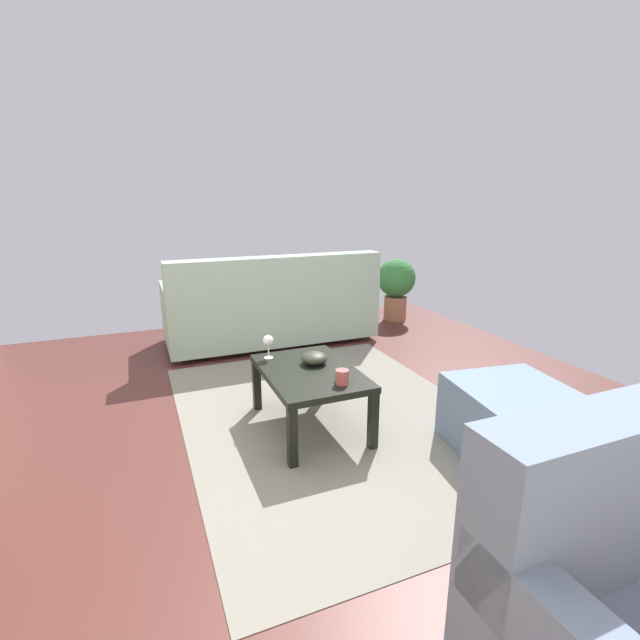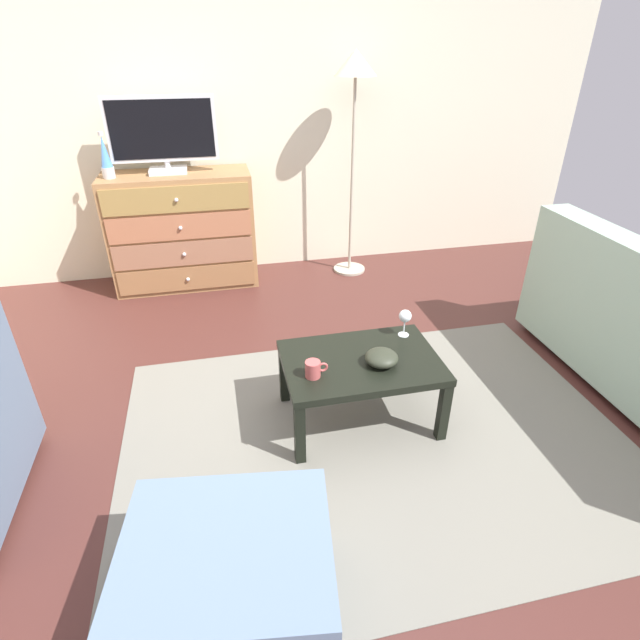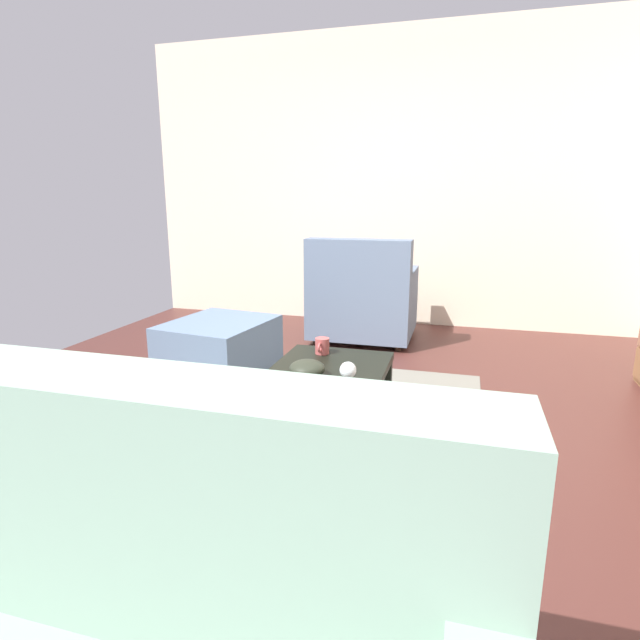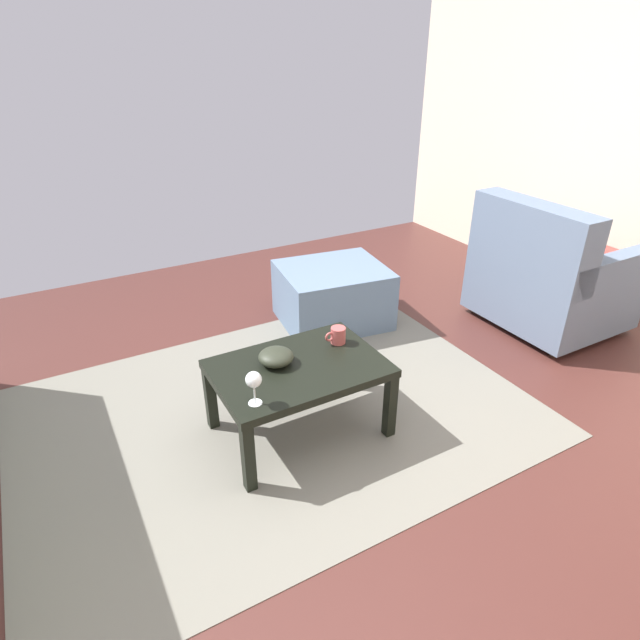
% 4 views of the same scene
% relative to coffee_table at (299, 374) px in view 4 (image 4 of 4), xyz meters
% --- Properties ---
extents(ground_plane, '(5.67, 5.05, 0.05)m').
position_rel_coffee_table_xyz_m(ground_plane, '(-0.16, 0.02, -0.36)').
color(ground_plane, '#472420').
extents(area_rug, '(2.60, 1.90, 0.01)m').
position_rel_coffee_table_xyz_m(area_rug, '(0.04, -0.18, -0.33)').
color(area_rug, slate).
rests_on(area_rug, ground_plane).
extents(coffee_table, '(0.81, 0.55, 0.39)m').
position_rel_coffee_table_xyz_m(coffee_table, '(0.00, 0.00, 0.00)').
color(coffee_table, black).
rests_on(coffee_table, ground_plane).
extents(wine_glass, '(0.07, 0.07, 0.16)m').
position_rel_coffee_table_xyz_m(wine_glass, '(0.30, 0.18, 0.17)').
color(wine_glass, silver).
rests_on(wine_glass, coffee_table).
extents(mug, '(0.11, 0.08, 0.08)m').
position_rel_coffee_table_xyz_m(mug, '(-0.27, -0.09, 0.10)').
color(mug, '#A84A48').
rests_on(mug, coffee_table).
extents(bowl_decorative, '(0.17, 0.17, 0.08)m').
position_rel_coffee_table_xyz_m(bowl_decorative, '(0.09, -0.06, 0.09)').
color(bowl_decorative, '#292D21').
rests_on(bowl_decorative, coffee_table).
extents(armchair, '(0.80, 0.85, 0.89)m').
position_rel_coffee_table_xyz_m(armchair, '(-1.99, -0.20, 0.02)').
color(armchair, '#332319').
rests_on(armchair, ground_plane).
extents(ottoman, '(0.78, 0.69, 0.40)m').
position_rel_coffee_table_xyz_m(ottoman, '(-0.75, -0.94, -0.14)').
color(ottoman, slate).
rests_on(ottoman, ground_plane).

